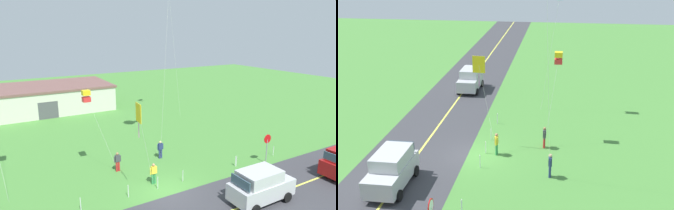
{
  "view_description": "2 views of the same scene",
  "coord_description": "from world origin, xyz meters",
  "views": [
    {
      "loc": [
        -9.52,
        -16.52,
        10.94
      ],
      "look_at": [
        2.28,
        3.94,
        5.11
      ],
      "focal_mm": 32.38,
      "sensor_mm": 36.0,
      "label": 1
    },
    {
      "loc": [
        25.3,
        5.53,
        13.25
      ],
      "look_at": [
        0.18,
        2.22,
        3.92
      ],
      "focal_mm": 44.11,
      "sensor_mm": 36.0,
      "label": 2
    }
  ],
  "objects": [
    {
      "name": "car_suv_foreground",
      "position": [
        4.6,
        -4.08,
        1.15
      ],
      "size": [
        4.4,
        2.12,
        2.24
      ],
      "color": "#B7B7BC",
      "rests_on": "ground"
    },
    {
      "name": "road_centre_stripe",
      "position": [
        0.0,
        -4.0,
        0.01
      ],
      "size": [
        120.0,
        0.16,
        0.0
      ],
      "primitive_type": "cube",
      "color": "#E5E04C",
      "rests_on": "asphalt_road"
    },
    {
      "name": "fence_post_2",
      "position": [
        -0.42,
        0.7,
        0.45
      ],
      "size": [
        0.05,
        0.05,
        0.9
      ],
      "primitive_type": "cylinder",
      "color": "silver",
      "rests_on": "ground"
    },
    {
      "name": "fence_post_5",
      "position": [
        6.94,
        0.7,
        0.45
      ],
      "size": [
        0.05,
        0.05,
        0.9
      ],
      "primitive_type": "cylinder",
      "color": "silver",
      "rests_on": "ground"
    },
    {
      "name": "asphalt_road",
      "position": [
        0.0,
        -4.0,
        0.0
      ],
      "size": [
        120.0,
        7.0,
        0.0
      ],
      "primitive_type": "cube",
      "color": "#38383D",
      "rests_on": "ground"
    },
    {
      "name": "fence_post_4",
      "position": [
        6.85,
        0.7,
        0.45
      ],
      "size": [
        0.05,
        0.05,
        0.9
      ],
      "primitive_type": "cylinder",
      "color": "silver",
      "rests_on": "ground"
    },
    {
      "name": "person_child_watcher",
      "position": [
        -1.88,
        4.74,
        0.86
      ],
      "size": [
        0.58,
        0.22,
        1.6
      ],
      "rotation": [
        0.0,
        0.0,
        5.01
      ],
      "color": "red",
      "rests_on": "ground"
    },
    {
      "name": "person_adult_companion",
      "position": [
        -0.35,
        1.49,
        0.86
      ],
      "size": [
        0.58,
        0.22,
        1.6
      ],
      "rotation": [
        0.0,
        0.0,
        3.8
      ],
      "color": "#338C4C",
      "rests_on": "ground"
    },
    {
      "name": "fence_post_3",
      "position": [
        1.68,
        0.7,
        0.45
      ],
      "size": [
        0.05,
        0.05,
        0.9
      ],
      "primitive_type": "cylinder",
      "color": "silver",
      "rests_on": "ground"
    },
    {
      "name": "car_parked_west_far",
      "position": [
        -14.36,
        -3.37,
        1.15
      ],
      "size": [
        4.4,
        2.12,
        2.24
      ],
      "color": "#B7B7BC",
      "rests_on": "ground"
    },
    {
      "name": "ground_plane",
      "position": [
        0.0,
        0.0,
        -0.05
      ],
      "size": [
        120.0,
        120.0,
        0.1
      ],
      "primitive_type": "cube",
      "color": "#478438"
    },
    {
      "name": "kite_yellow_high",
      "position": [
        -3.83,
        5.49,
        6.2
      ],
      "size": [
        2.24,
        1.04,
        6.65
      ],
      "color": "silver",
      "rests_on": "ground"
    },
    {
      "name": "person_adult_near",
      "position": [
        2.28,
        5.28,
        0.86
      ],
      "size": [
        0.58,
        0.22,
        1.6
      ],
      "rotation": [
        0.0,
        0.0,
        3.7
      ],
      "color": "navy",
      "rests_on": "ground"
    },
    {
      "name": "fence_post_1",
      "position": [
        -2.67,
        0.7,
        0.45
      ],
      "size": [
        0.05,
        0.05,
        0.9
      ],
      "primitive_type": "cylinder",
      "color": "silver",
      "rests_on": "ground"
    },
    {
      "name": "fence_post_0",
      "position": [
        -5.86,
        0.7,
        0.45
      ],
      "size": [
        0.05,
        0.05,
        0.9
      ],
      "primitive_type": "cylinder",
      "color": "silver",
      "rests_on": "ground"
    },
    {
      "name": "kite_blue_mid",
      "position": [
        -2.08,
        0.01,
        5.88
      ],
      "size": [
        1.82,
        1.95,
        6.59
      ],
      "color": "silver",
      "rests_on": "ground"
    }
  ]
}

